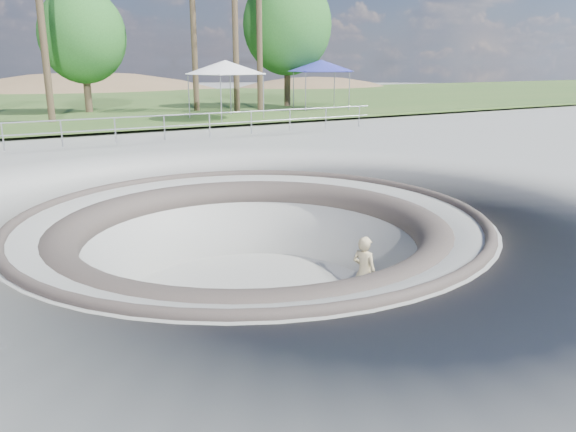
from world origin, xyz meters
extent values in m
plane|color=gray|center=(0.00, 0.00, 0.00)|extent=(180.00, 180.00, 0.00)
torus|color=gray|center=(0.00, 0.00, -2.00)|extent=(14.00, 14.00, 4.00)
cylinder|color=gray|center=(0.00, 0.00, -1.95)|extent=(6.60, 6.60, 0.10)
torus|color=#483F39|center=(0.00, 0.00, -0.02)|extent=(10.24, 10.24, 0.24)
torus|color=#483F39|center=(0.00, 0.00, -0.45)|extent=(8.91, 8.91, 0.81)
cube|color=#375B24|center=(0.00, 34.00, 0.22)|extent=(180.00, 36.00, 0.12)
ellipsoid|color=brown|center=(8.00, 60.00, -7.87)|extent=(61.60, 44.00, 28.60)
ellipsoid|color=brown|center=(35.00, 52.00, -5.36)|extent=(42.00, 30.00, 19.50)
cylinder|color=#989AA0|center=(0.00, 12.00, 1.17)|extent=(25.00, 0.05, 0.05)
cylinder|color=#989AA0|center=(0.00, 12.00, 0.72)|extent=(25.00, 0.05, 0.05)
cube|color=#945B3B|center=(1.71, -1.89, -1.82)|extent=(0.88, 0.41, 0.02)
cylinder|color=#B9B9BE|center=(1.71, -1.89, -1.86)|extent=(0.07, 0.18, 0.04)
cylinder|color=#B9B9BE|center=(1.71, -1.89, -1.86)|extent=(0.07, 0.18, 0.04)
cylinder|color=silver|center=(1.71, -1.89, -1.87)|extent=(0.07, 0.04, 0.07)
cylinder|color=silver|center=(1.71, -1.89, -1.87)|extent=(0.07, 0.04, 0.07)
cylinder|color=silver|center=(1.71, -1.89, -1.87)|extent=(0.07, 0.04, 0.07)
cylinder|color=silver|center=(1.71, -1.89, -1.87)|extent=(0.07, 0.04, 0.07)
imported|color=tan|center=(1.71, -1.89, -1.01)|extent=(0.54, 0.67, 1.61)
cylinder|color=#989AA0|center=(6.12, 16.77, 1.42)|extent=(0.06, 0.06, 2.28)
cylinder|color=#989AA0|center=(9.02, 16.77, 1.42)|extent=(0.06, 0.06, 2.28)
cylinder|color=#989AA0|center=(6.12, 19.68, 1.42)|extent=(0.06, 0.06, 2.28)
cylinder|color=#989AA0|center=(9.02, 19.68, 1.42)|extent=(0.06, 0.06, 2.28)
cube|color=white|center=(7.57, 18.23, 2.67)|extent=(3.76, 3.76, 0.08)
cone|color=white|center=(7.57, 18.23, 3.03)|extent=(5.99, 5.99, 0.73)
cylinder|color=#989AA0|center=(14.32, 19.82, 1.44)|extent=(0.06, 0.06, 2.32)
cylinder|color=#989AA0|center=(17.26, 19.82, 1.44)|extent=(0.06, 0.06, 2.32)
cylinder|color=#989AA0|center=(14.32, 22.77, 1.44)|extent=(0.06, 0.06, 2.32)
cylinder|color=#989AA0|center=(17.26, 22.77, 1.44)|extent=(0.06, 0.06, 2.32)
cube|color=#2C309F|center=(15.79, 21.29, 2.70)|extent=(3.89, 3.89, 0.08)
cone|color=#2C309F|center=(15.79, 21.29, 3.07)|extent=(6.03, 6.03, 0.74)
cylinder|color=brown|center=(-1.10, 21.00, 5.97)|extent=(0.36, 0.36, 11.60)
cylinder|color=brown|center=(8.00, 23.85, 4.84)|extent=(0.36, 0.36, 9.34)
cylinder|color=brown|center=(9.77, 21.56, 4.69)|extent=(0.36, 0.36, 9.04)
cylinder|color=brown|center=(11.63, 22.02, 5.37)|extent=(0.36, 0.36, 10.39)
cylinder|color=brown|center=(1.80, 26.19, 2.33)|extent=(0.44, 0.44, 4.32)
ellipsoid|color=#21581E|center=(1.80, 26.19, 4.80)|extent=(5.17, 4.70, 5.63)
cylinder|color=brown|center=(15.04, 24.42, 2.78)|extent=(0.44, 0.44, 5.21)
ellipsoid|color=#21581E|center=(15.04, 24.42, 5.76)|extent=(6.23, 5.66, 6.79)
camera|label=1|loc=(-5.24, -10.67, 3.27)|focal=35.00mm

